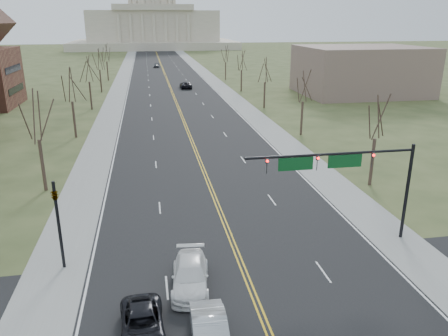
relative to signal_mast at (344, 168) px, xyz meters
name	(u,v)px	position (x,y,z in m)	size (l,w,h in m)	color
road	(167,78)	(-7.45, 96.50, -5.76)	(20.00, 380.00, 0.01)	black
cross_road	(264,321)	(-7.45, -7.50, -5.76)	(120.00, 14.00, 0.01)	black
sidewalk_left	(122,79)	(-19.45, 96.50, -5.75)	(4.00, 380.00, 0.03)	gray
sidewalk_right	(210,77)	(4.55, 96.50, -5.75)	(4.00, 380.00, 0.03)	gray
center_line	(167,78)	(-7.45, 96.50, -5.75)	(0.42, 380.00, 0.01)	gold
edge_line_left	(130,79)	(-17.25, 96.50, -5.75)	(0.15, 380.00, 0.01)	silver
edge_line_right	(202,77)	(2.35, 96.50, -5.75)	(0.15, 380.00, 0.01)	silver
capitol	(153,22)	(-7.45, 236.41, 8.44)	(90.00, 60.00, 50.00)	beige
signal_mast	(344,168)	(0.00, 0.00, 0.00)	(12.12, 0.44, 7.20)	black
signal_left	(58,215)	(-18.95, 0.00, -2.05)	(0.32, 0.36, 6.00)	black
tree_r_0	(377,119)	(8.05, 10.50, 0.79)	(3.74, 3.74, 8.50)	#3D2D24
tree_l_0	(36,119)	(-22.95, 14.50, 1.18)	(3.96, 3.96, 9.00)	#3D2D24
tree_r_1	(304,88)	(8.05, 30.50, 0.79)	(3.74, 3.74, 8.50)	#3D2D24
tree_l_1	(70,87)	(-22.95, 34.50, 1.18)	(3.96, 3.96, 9.00)	#3D2D24
tree_r_2	(265,72)	(8.05, 50.50, 0.79)	(3.74, 3.74, 8.50)	#3D2D24
tree_l_2	(88,70)	(-22.95, 54.50, 1.18)	(3.96, 3.96, 9.00)	#3D2D24
tree_r_3	(242,62)	(8.05, 70.50, 0.79)	(3.74, 3.74, 8.50)	#3D2D24
tree_l_3	(99,60)	(-22.95, 74.50, 1.18)	(3.96, 3.96, 9.00)	#3D2D24
tree_r_4	(226,55)	(8.05, 90.50, 0.79)	(3.74, 3.74, 8.50)	#3D2D24
tree_l_4	(106,54)	(-22.95, 94.50, 1.18)	(3.96, 3.96, 9.00)	#3D2D24
bldg_right_mass	(361,71)	(32.55, 62.50, -0.76)	(25.00, 20.00, 10.00)	#7B6257
car_sb_inner_lead	(210,336)	(-10.60, -9.14, -4.94)	(1.72, 4.94, 1.63)	#ACB0B4
car_sb_outer_lead	(142,325)	(-13.86, -7.54, -5.08)	(2.21, 4.78, 1.33)	black
car_sb_inner_second	(190,275)	(-11.02, -3.64, -4.98)	(2.17, 5.33, 1.55)	white
car_far_nb	(186,85)	(-3.90, 77.31, -4.99)	(2.50, 5.43, 1.51)	black
car_far_sb	(157,65)	(-9.30, 126.24, -5.02)	(1.73, 4.29, 1.46)	#54575C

